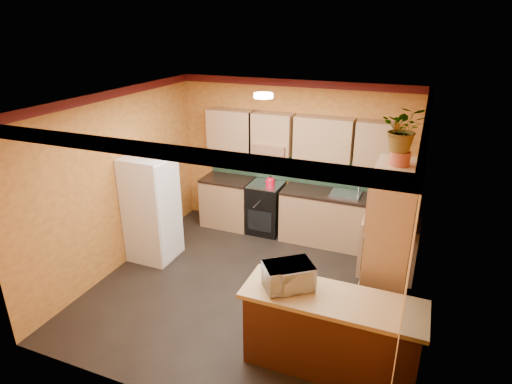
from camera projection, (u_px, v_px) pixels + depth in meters
room_shell at (256, 143)px, 5.62m from camera, size 4.24×4.24×2.72m
base_cabinets_back at (299, 214)px, 7.48m from camera, size 3.65×0.60×0.88m
countertop_back at (300, 190)px, 7.31m from camera, size 3.65×0.62×0.04m
stove at (266, 208)px, 7.69m from camera, size 0.58×0.58×0.91m
kettle at (270, 181)px, 7.41m from camera, size 0.22×0.22×0.18m
sink at (345, 194)px, 7.02m from camera, size 0.48×0.40×0.03m
base_cabinets_right at (388, 247)px, 6.38m from camera, size 0.60×0.80×0.88m
countertop_right at (392, 220)px, 6.21m from camera, size 0.62×0.80×0.04m
fridge at (152, 208)px, 6.71m from camera, size 0.68×0.66×1.70m
pantry at (388, 250)px, 5.09m from camera, size 0.48×0.90×2.10m
fern_pot at (400, 158)px, 4.71m from camera, size 0.22×0.22×0.16m
fern at (404, 129)px, 4.59m from camera, size 0.47×0.41×0.50m
breakfast_bar at (330, 335)px, 4.61m from camera, size 1.80×0.55×0.88m
bar_top at (332, 299)px, 4.43m from camera, size 1.90×0.65×0.05m
microwave at (288, 276)px, 4.54m from camera, size 0.61×0.58×0.28m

